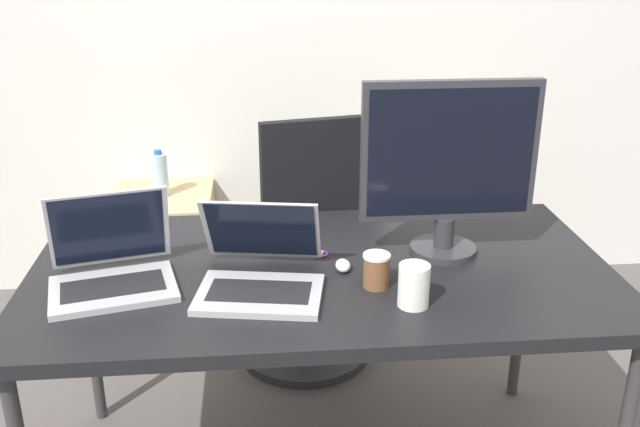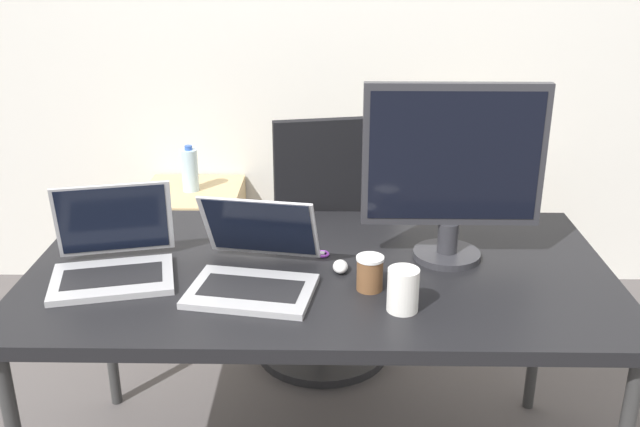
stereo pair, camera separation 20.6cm
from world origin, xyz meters
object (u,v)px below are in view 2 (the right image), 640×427
at_px(cabinet_left, 195,246).
at_px(water_bottle, 190,170).
at_px(laptop_right, 113,258).
at_px(coffee_cup_brown, 370,273).
at_px(cabinet_right, 458,248).
at_px(mouse, 340,267).
at_px(coffee_cup_white, 403,290).
at_px(laptop_left, 254,269).
at_px(office_chair, 326,272).
at_px(monitor, 453,170).

height_order(cabinet_left, water_bottle, water_bottle).
distance_m(laptop_right, coffee_cup_brown, 0.73).
bearing_deg(cabinet_left, water_bottle, 90.00).
xyz_separation_m(cabinet_right, mouse, (-0.58, -1.25, 0.50)).
relative_size(cabinet_left, laptop_right, 1.49).
xyz_separation_m(cabinet_right, laptop_right, (-1.22, -1.27, 0.53)).
height_order(mouse, coffee_cup_white, coffee_cup_white).
xyz_separation_m(water_bottle, laptop_left, (0.44, -1.33, 0.15)).
xyz_separation_m(office_chair, coffee_cup_brown, (0.13, -0.82, 0.41)).
bearing_deg(coffee_cup_white, laptop_right, 166.57).
relative_size(water_bottle, mouse, 3.22).
bearing_deg(coffee_cup_white, water_bottle, 119.54).
distance_m(mouse, coffee_cup_brown, 0.14).
height_order(laptop_right, coffee_cup_brown, laptop_right).
distance_m(cabinet_left, laptop_left, 1.50).
relative_size(laptop_right, coffee_cup_white, 3.27).
relative_size(laptop_right, monitor, 0.72).
relative_size(laptop_left, laptop_right, 1.05).
relative_size(monitor, coffee_cup_brown, 5.44).
bearing_deg(coffee_cup_white, coffee_cup_brown, 124.75).
distance_m(office_chair, coffee_cup_brown, 0.93).
height_order(cabinet_left, cabinet_right, same).
height_order(mouse, coffee_cup_brown, coffee_cup_brown).
relative_size(office_chair, water_bottle, 5.04).
bearing_deg(office_chair, water_bottle, 139.81).
relative_size(monitor, mouse, 7.90).
relative_size(laptop_left, mouse, 5.97).
distance_m(water_bottle, coffee_cup_white, 1.69).
distance_m(cabinet_left, coffee_cup_white, 1.77).
height_order(laptop_right, coffee_cup_white, laptop_right).
xyz_separation_m(water_bottle, coffee_cup_white, (0.83, -1.47, 0.16)).
bearing_deg(water_bottle, cabinet_left, -90.00).
bearing_deg(coffee_cup_white, monitor, 63.16).
height_order(cabinet_left, coffee_cup_white, coffee_cup_white).
bearing_deg(cabinet_left, monitor, -49.07).
bearing_deg(cabinet_left, coffee_cup_brown, -60.88).
xyz_separation_m(cabinet_right, monitor, (-0.26, -1.15, 0.76)).
distance_m(office_chair, monitor, 0.96).
bearing_deg(mouse, laptop_left, -160.44).
distance_m(cabinet_right, laptop_right, 1.84).
bearing_deg(water_bottle, monitor, -49.12).
bearing_deg(laptop_right, coffee_cup_white, -13.43).
xyz_separation_m(cabinet_left, mouse, (0.67, -1.25, 0.50)).
distance_m(water_bottle, laptop_right, 1.29).
xyz_separation_m(cabinet_left, water_bottle, (0.00, 0.00, 0.38)).
xyz_separation_m(laptop_left, laptop_right, (-0.41, 0.06, 0.00)).
height_order(cabinet_right, coffee_cup_brown, coffee_cup_brown).
height_order(laptop_left, coffee_cup_brown, laptop_left).
bearing_deg(laptop_left, cabinet_right, 58.50).
height_order(laptop_left, coffee_cup_white, laptop_left).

